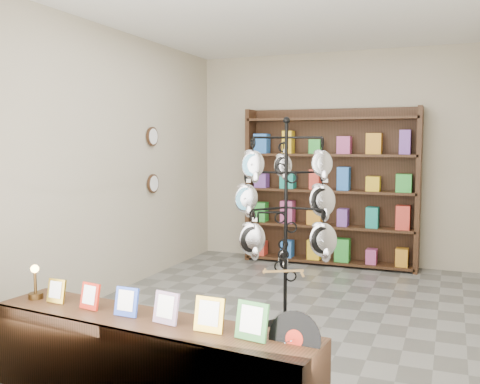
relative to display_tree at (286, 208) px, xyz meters
The scene contains 6 objects.
ground 1.24m from the display_tree, 111.56° to the left, with size 5.00×5.00×0.00m, color slate.
room_envelope 0.88m from the display_tree, 111.56° to the left, with size 5.00×5.00×5.00m.
display_tree is the anchor object (origin of this frame).
front_shelf 1.97m from the display_tree, 103.68° to the right, with size 2.38×0.72×0.83m.
back_shelving 2.77m from the display_tree, 93.84° to the left, with size 2.42×0.36×2.20m.
wall_clocks 2.53m from the display_tree, 149.50° to the left, with size 0.03×0.24×0.84m.
Camera 1 is at (1.58, -5.12, 1.73)m, focal length 40.00 mm.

